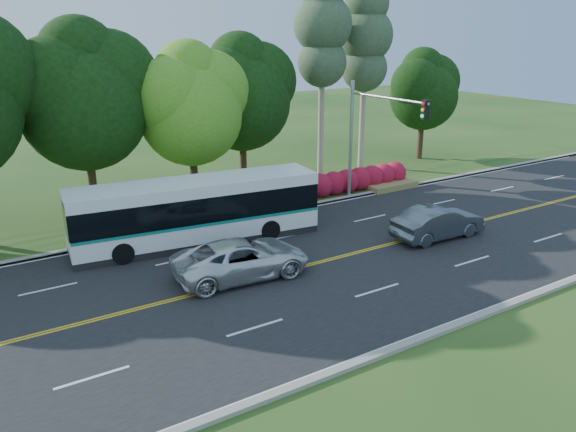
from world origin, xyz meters
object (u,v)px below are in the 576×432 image
traffic_signal (373,125)px  sedan (438,222)px  suv (242,259)px  transit_bus (197,212)px

traffic_signal → sedan: size_ratio=1.45×
traffic_signal → suv: size_ratio=1.23×
sedan → traffic_signal: bearing=-4.1°
traffic_signal → sedan: (-0.64, -5.97, -3.86)m
transit_bus → suv: transit_bus is taller
sedan → suv: size_ratio=0.85×
traffic_signal → transit_bus: (-10.87, -0.25, -3.13)m
suv → traffic_signal: bearing=-61.3°
transit_bus → suv: (-0.04, -4.66, -0.73)m
traffic_signal → transit_bus: bearing=-178.7°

